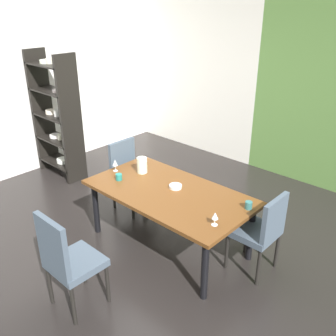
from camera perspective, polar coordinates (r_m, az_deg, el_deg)
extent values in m
cube|color=black|center=(4.66, -4.34, -10.50)|extent=(5.66, 5.74, 0.02)
cube|color=white|center=(7.02, 3.92, 14.03)|extent=(2.65, 0.10, 2.75)
cube|color=white|center=(6.29, -22.72, 10.96)|extent=(0.10, 5.74, 2.75)
cube|color=brown|center=(4.15, 0.15, -3.77)|extent=(1.86, 1.01, 0.04)
cylinder|color=black|center=(5.09, -3.65, -2.63)|extent=(0.07, 0.07, 0.67)
cylinder|color=black|center=(4.21, 12.50, -9.68)|extent=(0.07, 0.07, 0.67)
cylinder|color=black|center=(4.64, -10.93, -5.99)|extent=(0.07, 0.07, 0.67)
cylinder|color=black|center=(3.65, 5.62, -15.20)|extent=(0.07, 0.07, 0.67)
cube|color=#424F5E|center=(5.03, -5.37, -1.44)|extent=(0.44, 0.44, 0.07)
cube|color=#424F5E|center=(5.07, -6.99, 1.64)|extent=(0.05, 0.42, 0.47)
cylinder|color=black|center=(5.13, -2.26, -3.88)|extent=(0.04, 0.04, 0.43)
cylinder|color=black|center=(4.91, -5.40, -5.43)|extent=(0.04, 0.04, 0.43)
cylinder|color=black|center=(5.38, -5.13, -2.55)|extent=(0.04, 0.04, 0.43)
cylinder|color=black|center=(5.17, -8.24, -3.96)|extent=(0.04, 0.04, 0.43)
cube|color=#424F5E|center=(4.02, 12.98, -9.37)|extent=(0.44, 0.44, 0.07)
cube|color=#424F5E|center=(3.82, 15.89, -7.57)|extent=(0.05, 0.42, 0.46)
cylinder|color=black|center=(4.10, 8.93, -12.44)|extent=(0.04, 0.04, 0.43)
cylinder|color=black|center=(4.37, 11.81, -10.11)|extent=(0.04, 0.04, 0.43)
cylinder|color=black|center=(3.96, 13.61, -14.52)|extent=(0.04, 0.04, 0.43)
cylinder|color=black|center=(4.23, 16.25, -11.93)|extent=(0.04, 0.04, 0.43)
cube|color=#424F5E|center=(3.61, -13.84, -13.87)|extent=(0.44, 0.44, 0.07)
cube|color=#424F5E|center=(3.37, -17.16, -11.57)|extent=(0.42, 0.05, 0.55)
cylinder|color=black|center=(3.97, -12.75, -14.28)|extent=(0.04, 0.04, 0.43)
cylinder|color=black|center=(3.72, -9.20, -16.97)|extent=(0.04, 0.04, 0.43)
cylinder|color=black|center=(3.83, -17.56, -16.63)|extent=(0.04, 0.04, 0.43)
cylinder|color=black|center=(3.58, -14.23, -19.68)|extent=(0.04, 0.04, 0.43)
cube|color=black|center=(6.44, -18.58, 8.22)|extent=(0.05, 0.36, 1.96)
cube|color=black|center=(5.77, -14.52, 6.87)|extent=(0.05, 0.36, 1.96)
cube|color=black|center=(6.37, -15.82, 0.86)|extent=(0.84, 0.36, 0.02)
cylinder|color=white|center=(6.32, -15.70, 1.13)|extent=(0.20, 0.20, 0.06)
cube|color=black|center=(6.22, -16.23, 4.15)|extent=(0.84, 0.36, 0.02)
cylinder|color=silver|center=(6.31, -16.85, 4.71)|extent=(0.17, 0.17, 0.05)
cylinder|color=white|center=(6.18, -16.11, 4.56)|extent=(0.08, 0.08, 0.09)
cube|color=black|center=(6.10, -16.66, 7.59)|extent=(0.84, 0.36, 0.02)
cylinder|color=#EDDEC7|center=(6.21, -17.43, 8.20)|extent=(0.16, 0.16, 0.06)
cylinder|color=white|center=(6.04, -16.44, 8.07)|extent=(0.12, 0.12, 0.10)
cube|color=black|center=(6.01, -17.12, 11.15)|extent=(0.84, 0.36, 0.02)
cylinder|color=silver|center=(5.87, -16.38, 11.25)|extent=(0.17, 0.17, 0.04)
cube|color=black|center=(5.93, -17.60, 14.80)|extent=(0.84, 0.36, 0.02)
cylinder|color=white|center=(6.00, -18.06, 15.19)|extent=(0.20, 0.20, 0.05)
cylinder|color=beige|center=(5.92, -17.64, 15.28)|extent=(0.11, 0.11, 0.08)
cylinder|color=silver|center=(4.66, -8.00, -0.41)|extent=(0.06, 0.06, 0.00)
cylinder|color=silver|center=(4.64, -8.03, 0.00)|extent=(0.01, 0.01, 0.07)
cone|color=silver|center=(4.61, -8.08, 0.82)|extent=(0.06, 0.06, 0.08)
cylinder|color=silver|center=(3.59, 7.10, -8.58)|extent=(0.06, 0.06, 0.00)
cylinder|color=silver|center=(3.57, 7.13, -8.11)|extent=(0.01, 0.01, 0.07)
cone|color=silver|center=(3.54, 7.19, -7.22)|extent=(0.06, 0.06, 0.07)
cylinder|color=silver|center=(4.20, 1.15, -2.83)|extent=(0.14, 0.14, 0.04)
cylinder|color=#306666|center=(3.88, 12.18, -5.56)|extent=(0.07, 0.07, 0.08)
cylinder|color=#21756E|center=(4.41, -7.50, -1.37)|extent=(0.08, 0.08, 0.08)
cylinder|color=silver|center=(4.54, -3.98, 0.43)|extent=(0.12, 0.12, 0.19)
cone|color=silver|center=(4.47, -3.52, 1.18)|extent=(0.04, 0.04, 0.03)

